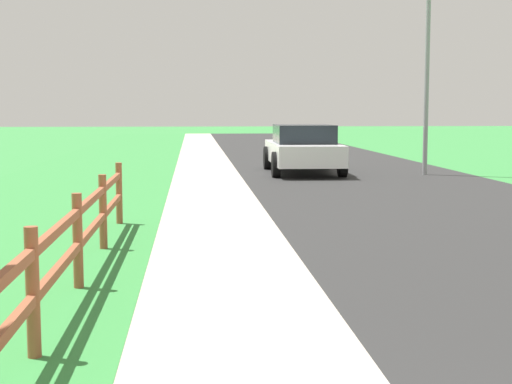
# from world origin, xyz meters

# --- Properties ---
(ground_plane) EXTENTS (120.00, 120.00, 0.00)m
(ground_plane) POSITION_xyz_m (0.00, 25.00, 0.00)
(ground_plane) COLOR #35853D
(road_asphalt) EXTENTS (7.00, 66.00, 0.01)m
(road_asphalt) POSITION_xyz_m (3.50, 27.00, 0.00)
(road_asphalt) COLOR #2A2A2A
(road_asphalt) RESTS_ON ground
(curb_concrete) EXTENTS (6.00, 66.00, 0.01)m
(curb_concrete) POSITION_xyz_m (-3.00, 27.00, 0.00)
(curb_concrete) COLOR #BCAA9B
(curb_concrete) RESTS_ON ground
(grass_verge) EXTENTS (5.00, 66.00, 0.00)m
(grass_verge) POSITION_xyz_m (-4.50, 27.00, 0.01)
(grass_verge) COLOR #35853D
(grass_verge) RESTS_ON ground
(rail_fence) EXTENTS (0.11, 12.19, 1.06)m
(rail_fence) POSITION_xyz_m (-2.69, 5.28, 0.62)
(rail_fence) COLOR brown
(rail_fence) RESTS_ON ground
(parked_suv_white) EXTENTS (2.23, 5.03, 1.50)m
(parked_suv_white) POSITION_xyz_m (1.98, 21.58, 0.76)
(parked_suv_white) COLOR white
(parked_suv_white) RESTS_ON ground
(street_lamp) EXTENTS (1.17, 0.20, 7.37)m
(street_lamp) POSITION_xyz_m (5.67, 20.67, 4.31)
(street_lamp) COLOR gray
(street_lamp) RESTS_ON ground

